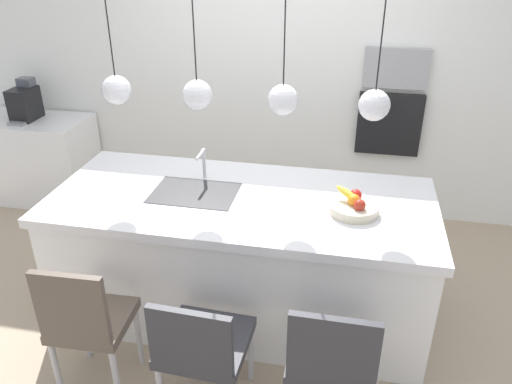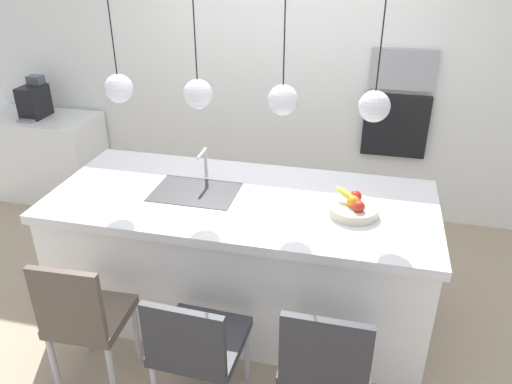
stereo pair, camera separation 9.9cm
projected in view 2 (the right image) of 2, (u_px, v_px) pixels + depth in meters
floor at (243, 305)px, 3.72m from camera, size 6.60×6.60×0.00m
back_wall at (288, 74)px, 4.55m from camera, size 6.00×0.10×2.60m
kitchen_island at (242, 254)px, 3.52m from camera, size 2.52×1.10×0.90m
sink_basin at (195, 193)px, 3.38m from camera, size 0.56×0.40×0.02m
faucet at (204, 160)px, 3.50m from camera, size 0.02×0.17×0.22m
fruit_bowl at (354, 208)px, 3.09m from camera, size 0.31×0.31×0.15m
side_counter at (46, 156)px, 5.13m from camera, size 1.10×0.60×0.84m
coffee_machine at (34, 100)px, 4.87m from camera, size 0.20×0.35×0.38m
microwave at (403, 69)px, 4.23m from camera, size 0.54×0.08×0.34m
oven at (395, 126)px, 4.46m from camera, size 0.56×0.08×0.56m
chair_near at (84, 316)px, 2.84m from camera, size 0.43×0.42×0.92m
chair_middle at (196, 343)px, 2.72m from camera, size 0.48×0.49×0.82m
chair_far at (325, 362)px, 2.57m from camera, size 0.46×0.41×0.88m
pendant_light_left at (119, 88)px, 3.16m from camera, size 0.18×0.18×0.78m
pendant_light_center_left at (198, 94)px, 3.05m from camera, size 0.18×0.18×0.78m
pendant_light_center_right at (283, 100)px, 2.95m from camera, size 0.18×0.18×0.78m
pendant_light_right at (374, 106)px, 2.84m from camera, size 0.18×0.18×0.78m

